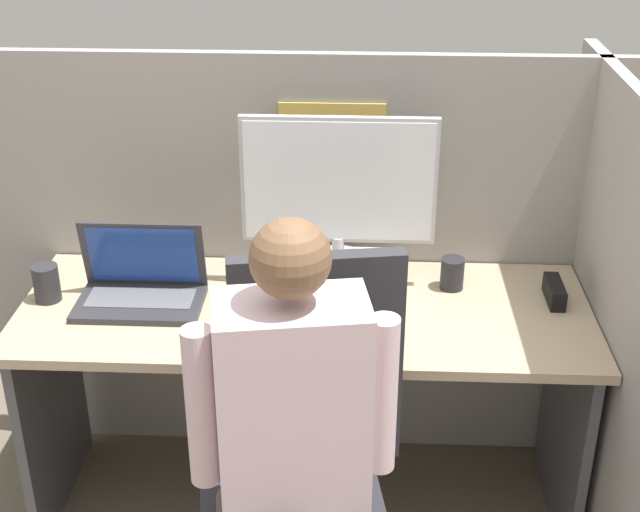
{
  "coord_description": "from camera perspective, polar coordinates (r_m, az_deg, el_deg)",
  "views": [
    {
      "loc": [
        0.15,
        -1.96,
        2.04
      ],
      "look_at": [
        0.05,
        0.16,
        0.99
      ],
      "focal_mm": 50.0,
      "sensor_mm": 36.0,
      "label": 1
    }
  ],
  "objects": [
    {
      "name": "mouse",
      "position": [
        2.58,
        -4.87,
        -3.49
      ],
      "size": [
        0.07,
        0.05,
        0.03
      ],
      "color": "black",
      "rests_on": "desk"
    },
    {
      "name": "paper_box",
      "position": [
        2.74,
        1.14,
        -1.14
      ],
      "size": [
        0.33,
        0.24,
        0.07
      ],
      "color": "white",
      "rests_on": "desk"
    },
    {
      "name": "pen_cup",
      "position": [
        2.76,
        -17.11,
        -1.67
      ],
      "size": [
        0.08,
        0.08,
        0.11
      ],
      "color": "#28282D",
      "rests_on": "desk"
    },
    {
      "name": "cubicle_panel_back",
      "position": [
        2.94,
        -0.56,
        -0.55
      ],
      "size": [
        2.18,
        0.05,
        1.41
      ],
      "color": "gray",
      "rests_on": "ground"
    },
    {
      "name": "carrot_toy",
      "position": [
        2.45,
        2.19,
        -5.16
      ],
      "size": [
        0.04,
        0.15,
        0.04
      ],
      "color": "orange",
      "rests_on": "desk"
    },
    {
      "name": "coffee_mug",
      "position": [
        2.74,
        8.46,
        -1.12
      ],
      "size": [
        0.07,
        0.07,
        0.1
      ],
      "color": "#232328",
      "rests_on": "desk"
    },
    {
      "name": "person",
      "position": [
        2.04,
        -2.17,
        -12.65
      ],
      "size": [
        0.47,
        0.49,
        1.3
      ],
      "color": "brown",
      "rests_on": "ground"
    },
    {
      "name": "laptop",
      "position": [
        2.68,
        -11.4,
        -2.03
      ],
      "size": [
        0.37,
        0.23,
        0.24
      ],
      "color": "#2D2D33",
      "rests_on": "desk"
    },
    {
      "name": "monitor",
      "position": [
        2.62,
        1.19,
        4.35
      ],
      "size": [
        0.58,
        0.21,
        0.46
      ],
      "color": "#B2B2B7",
      "rests_on": "paper_box"
    },
    {
      "name": "cubicle_panel_right",
      "position": [
        2.68,
        17.85,
        -4.9
      ],
      "size": [
        0.04,
        1.26,
        1.41
      ],
      "color": "gray",
      "rests_on": "ground"
    },
    {
      "name": "stapler",
      "position": [
        2.74,
        14.78,
        -2.23
      ],
      "size": [
        0.04,
        0.15,
        0.06
      ],
      "color": "black",
      "rests_on": "desk"
    },
    {
      "name": "office_chair",
      "position": [
        2.3,
        -1.0,
        -13.65
      ],
      "size": [
        0.54,
        0.58,
        1.1
      ],
      "color": "#2D2D33",
      "rests_on": "ground"
    },
    {
      "name": "desk",
      "position": [
        2.71,
        -0.97,
        -6.43
      ],
      "size": [
        1.68,
        0.63,
        0.74
      ],
      "color": "tan",
      "rests_on": "ground"
    }
  ]
}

